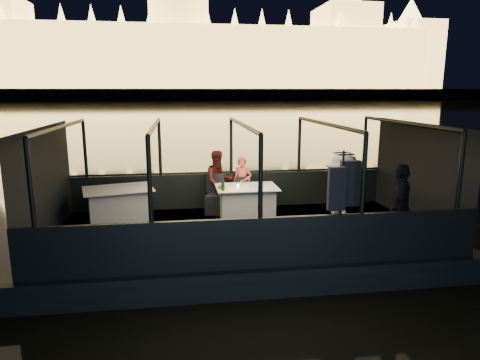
{
  "coord_description": "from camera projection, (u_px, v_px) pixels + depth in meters",
  "views": [
    {
      "loc": [
        -1.32,
        -8.79,
        3.5
      ],
      "look_at": [
        0.0,
        0.4,
        1.55
      ],
      "focal_mm": 32.0,
      "sensor_mm": 36.0,
      "label": 1
    }
  ],
  "objects": [
    {
      "name": "person_woman_coral",
      "position": [
        242.0,
        181.0,
        10.82
      ],
      "size": [
        0.58,
        0.5,
        1.37
      ],
      "primitive_type": "imported",
      "rotation": [
        0.0,
        0.0,
        -0.4
      ],
      "color": "#E55953",
      "rests_on": "boat_deck"
    },
    {
      "name": "end_wall_aft",
      "position": [
        418.0,
        174.0,
        9.63
      ],
      "size": [
        0.02,
        4.0,
        2.3
      ],
      "primitive_type": null,
      "color": "black",
      "rests_on": "boat_deck"
    },
    {
      "name": "passenger_stripe",
      "position": [
        342.0,
        202.0,
        8.38
      ],
      "size": [
        0.97,
        1.32,
        1.82
      ],
      "primitive_type": "imported",
      "rotation": [
        0.0,
        0.0,
        1.29
      ],
      "color": "silver",
      "rests_on": "boat_deck"
    },
    {
      "name": "chair_port_right",
      "position": [
        244.0,
        195.0,
        10.62
      ],
      "size": [
        0.48,
        0.48,
        0.87
      ],
      "primitive_type": "cube",
      "rotation": [
        0.0,
        0.0,
        0.22
      ],
      "color": "black",
      "rests_on": "boat_deck"
    },
    {
      "name": "chair_port_left",
      "position": [
        216.0,
        196.0,
        10.52
      ],
      "size": [
        0.59,
        0.59,
        0.97
      ],
      "primitive_type": "cube",
      "rotation": [
        0.0,
        0.0,
        -0.4
      ],
      "color": "black",
      "rests_on": "boat_deck"
    },
    {
      "name": "end_wall_fore",
      "position": [
        45.0,
        185.0,
        8.52
      ],
      "size": [
        0.02,
        4.0,
        2.3
      ],
      "primitive_type": null,
      "color": "black",
      "rests_on": "boat_deck"
    },
    {
      "name": "parliament_building",
      "position": [
        179.0,
        26.0,
        172.96
      ],
      "size": [
        220.0,
        32.0,
        60.0
      ],
      "primitive_type": null,
      "color": "#F2D18C",
      "rests_on": "embankment"
    },
    {
      "name": "plate_near",
      "position": [
        255.0,
        189.0,
        9.83
      ],
      "size": [
        0.28,
        0.28,
        0.02
      ],
      "primitive_type": "cylinder",
      "rotation": [
        0.0,
        0.0,
        0.06
      ],
      "color": "white",
      "rests_on": "dining_table_central"
    },
    {
      "name": "cabin_glass_starboard",
      "position": [
        261.0,
        177.0,
        7.05
      ],
      "size": [
        8.0,
        0.02,
        1.4
      ],
      "primitive_type": null,
      "color": "#99B2B2",
      "rests_on": "gunwale_starboard"
    },
    {
      "name": "dining_table_aft",
      "position": [
        119.0,
        206.0,
        9.85
      ],
      "size": [
        1.74,
        1.43,
        0.81
      ],
      "primitive_type": "cube",
      "rotation": [
        0.0,
        0.0,
        0.24
      ],
      "color": "silver",
      "rests_on": "boat_deck"
    },
    {
      "name": "person_man_maroon",
      "position": [
        219.0,
        182.0,
        10.74
      ],
      "size": [
        0.86,
        0.75,
        1.54
      ],
      "primitive_type": "imported",
      "rotation": [
        0.0,
        0.0,
        0.26
      ],
      "color": "#3A1210",
      "rests_on": "boat_deck"
    },
    {
      "name": "boat_deck",
      "position": [
        243.0,
        232.0,
        9.32
      ],
      "size": [
        8.0,
        4.0,
        0.04
      ],
      "primitive_type": "cube",
      "color": "black",
      "rests_on": "boat_hull"
    },
    {
      "name": "cabin_roof_glass",
      "position": [
        243.0,
        125.0,
        8.84
      ],
      "size": [
        8.0,
        4.0,
        0.02
      ],
      "primitive_type": null,
      "color": "#99B2B2",
      "rests_on": "boat_deck"
    },
    {
      "name": "dining_table_central",
      "position": [
        247.0,
        202.0,
        10.2
      ],
      "size": [
        1.45,
        1.05,
        0.77
      ],
      "primitive_type": "cube",
      "rotation": [
        0.0,
        0.0,
        -0.0
      ],
      "color": "white",
      "rests_on": "boat_deck"
    },
    {
      "name": "embankment",
      "position": [
        180.0,
        95.0,
        212.63
      ],
      "size": [
        400.0,
        140.0,
        6.0
      ],
      "primitive_type": "cube",
      "color": "#423D33",
      "rests_on": "ground"
    },
    {
      "name": "amber_candle",
      "position": [
        238.0,
        187.0,
        9.95
      ],
      "size": [
        0.08,
        0.08,
        0.09
      ],
      "primitive_type": "cylinder",
      "rotation": [
        0.0,
        0.0,
        0.41
      ],
      "color": "yellow",
      "rests_on": "dining_table_central"
    },
    {
      "name": "canopy_ribs",
      "position": [
        243.0,
        179.0,
        9.08
      ],
      "size": [
        8.0,
        4.0,
        2.3
      ],
      "primitive_type": null,
      "color": "black",
      "rests_on": "boat_deck"
    },
    {
      "name": "wine_glass_white",
      "position": [
        223.0,
        187.0,
        9.69
      ],
      "size": [
        0.07,
        0.07,
        0.18
      ],
      "primitive_type": null,
      "rotation": [
        0.0,
        0.0,
        -0.19
      ],
      "color": "silver",
      "rests_on": "dining_table_central"
    },
    {
      "name": "bread_basket",
      "position": [
        222.0,
        187.0,
        9.89
      ],
      "size": [
        0.18,
        0.18,
        0.07
      ],
      "primitive_type": "cylinder",
      "rotation": [
        0.0,
        0.0,
        -0.03
      ],
      "color": "olive",
      "rests_on": "dining_table_central"
    },
    {
      "name": "gunwale_starboard",
      "position": [
        260.0,
        243.0,
        7.29
      ],
      "size": [
        8.0,
        0.08,
        0.9
      ],
      "primitive_type": "cube",
      "color": "black",
      "rests_on": "boat_deck"
    },
    {
      "name": "plate_far",
      "position": [
        222.0,
        188.0,
        9.94
      ],
      "size": [
        0.26,
        0.26,
        0.01
      ],
      "primitive_type": "cylinder",
      "rotation": [
        0.0,
        0.0,
        0.15
      ],
      "color": "silver",
      "rests_on": "dining_table_central"
    },
    {
      "name": "coat_stand",
      "position": [
        341.0,
        210.0,
        7.65
      ],
      "size": [
        0.65,
        0.58,
        1.98
      ],
      "primitive_type": null,
      "rotation": [
        0.0,
        0.0,
        -0.29
      ],
      "color": "black",
      "rests_on": "boat_deck"
    },
    {
      "name": "gunwale_port",
      "position": [
        231.0,
        190.0,
        11.16
      ],
      "size": [
        8.0,
        0.08,
        0.9
      ],
      "primitive_type": "cube",
      "color": "black",
      "rests_on": "boat_deck"
    },
    {
      "name": "cabin_glass_port",
      "position": [
        231.0,
        146.0,
        10.92
      ],
      "size": [
        8.0,
        0.02,
        1.4
      ],
      "primitive_type": null,
      "color": "#99B2B2",
      "rests_on": "gunwale_port"
    },
    {
      "name": "river_water",
      "position": [
        185.0,
        108.0,
        86.91
      ],
      "size": [
        500.0,
        500.0,
        0.0
      ],
      "primitive_type": "plane",
      "color": "black",
      "rests_on": "ground"
    },
    {
      "name": "wine_bottle",
      "position": [
        223.0,
        184.0,
        9.68
      ],
      "size": [
        0.07,
        0.07,
        0.32
      ],
      "primitive_type": "cylinder",
      "rotation": [
        0.0,
        0.0,
        -0.12
      ],
      "color": "#14371B",
      "rests_on": "dining_table_central"
    },
    {
      "name": "passenger_dark",
      "position": [
        400.0,
        208.0,
        7.99
      ],
      "size": [
        0.87,
        1.07,
        1.69
      ],
      "primitive_type": "imported",
      "rotation": [
        0.0,
        0.0,
        4.17
      ],
      "color": "black",
      "rests_on": "boat_deck"
    },
    {
      "name": "boat_hull",
      "position": [
        243.0,
        252.0,
        9.42
      ],
      "size": [
        8.6,
        4.4,
        1.0
      ],
      "primitive_type": "cube",
      "color": "black",
      "rests_on": "river_water"
    },
    {
      "name": "wine_glass_red",
      "position": [
        249.0,
        183.0,
        10.08
      ],
      "size": [
        0.08,
        0.08,
        0.19
      ],
      "primitive_type": null,
      "rotation": [
        0.0,
        0.0,
        0.36
      ],
      "color": "silver",
      "rests_on": "dining_table_central"
    }
  ]
}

